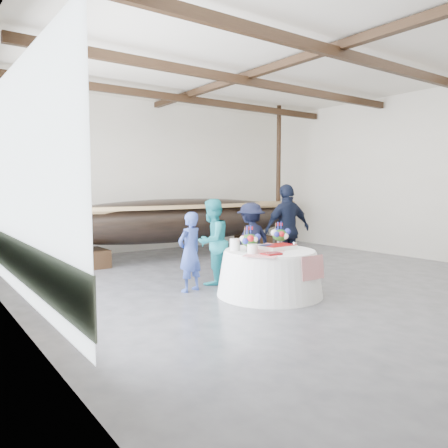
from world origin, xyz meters
TOP-DOWN VIEW (x-y plane):
  - floor at (0.00, 0.00)m, footprint 10.00×12.00m
  - wall_back at (0.00, 6.00)m, footprint 10.00×0.02m
  - wall_left at (-5.00, 0.00)m, footprint 0.02×12.00m
  - wall_right at (5.00, 0.00)m, footprint 0.02×12.00m
  - ceiling at (0.00, 0.00)m, footprint 10.00×12.00m
  - pavilion_structure at (0.00, 0.75)m, footprint 9.80×11.76m
  - open_bay at (-4.95, 1.00)m, footprint 0.03×7.00m
  - longboat_display at (-0.12, 4.26)m, footprint 8.61×1.72m
  - banquet_table at (-0.98, -0.33)m, footprint 1.90×1.90m
  - tabletop_items at (-0.97, -0.20)m, footprint 1.75×1.47m
  - guest_woman_blue at (-2.00, 0.74)m, footprint 0.61×0.48m
  - guest_woman_teal at (-1.32, 1.01)m, footprint 1.02×0.93m
  - guest_man_left at (-0.27, 1.07)m, footprint 1.06×0.64m
  - guest_man_right at (0.55, 0.81)m, footprint 1.22×0.61m

SIDE VIEW (x-z plane):
  - floor at x=0.00m, z-range -0.01..0.01m
  - banquet_table at x=-0.98m, z-range 0.00..0.81m
  - guest_woman_blue at x=-2.00m, z-range 0.00..1.49m
  - guest_man_left at x=-0.27m, z-range 0.00..1.61m
  - guest_woman_teal at x=-1.32m, z-range 0.00..1.71m
  - tabletop_items at x=-0.97m, z-range 0.76..1.16m
  - guest_man_right at x=0.55m, z-range 0.00..2.00m
  - longboat_display at x=-0.12m, z-range 0.22..1.84m
  - open_bay at x=-4.95m, z-range 0.23..3.43m
  - wall_back at x=0.00m, z-range 0.00..4.50m
  - wall_left at x=-5.00m, z-range 0.00..4.50m
  - wall_right at x=5.00m, z-range 0.00..4.50m
  - pavilion_structure at x=0.00m, z-range 1.75..6.25m
  - ceiling at x=0.00m, z-range 4.50..4.50m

